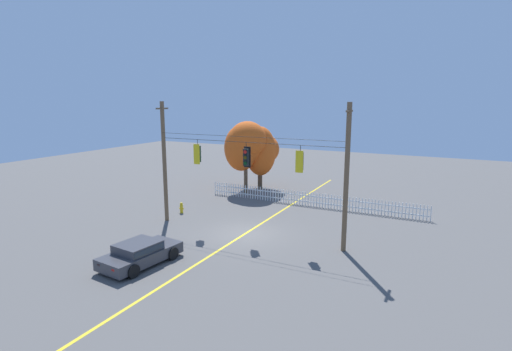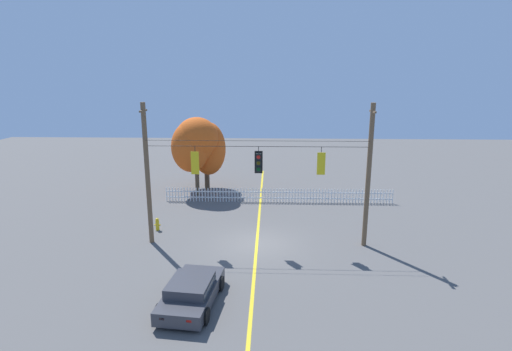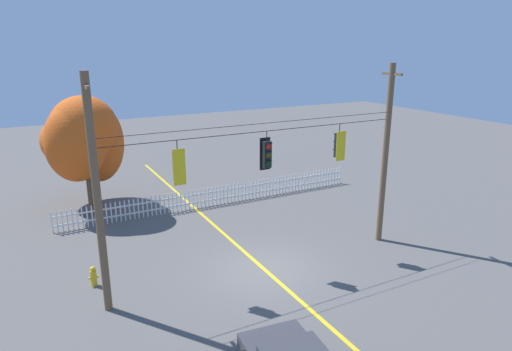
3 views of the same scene
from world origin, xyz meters
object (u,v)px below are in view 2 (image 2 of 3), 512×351
Objects in this scene: traffic_signal_northbound_secondary at (195,162)px; parked_car at (191,291)px; autumn_maple_near_fence at (194,143)px; fire_hydrant at (157,224)px; autumn_maple_mid at (204,147)px; traffic_signal_westbound_side at (321,163)px; traffic_signal_northbound_primary at (259,163)px.

parked_car is at bearing -82.30° from traffic_signal_northbound_secondary.
autumn_maple_near_fence reaches higher than traffic_signal_northbound_secondary.
traffic_signal_northbound_secondary is 1.95× the size of fire_hydrant.
autumn_maple_mid is (0.48, 1.64, -0.60)m from autumn_maple_near_fence.
autumn_maple_mid reaches higher than parked_car.
parked_car is at bearing -133.15° from traffic_signal_westbound_side.
fire_hydrant is (-1.41, -9.40, -3.15)m from autumn_maple_mid.
traffic_signal_westbound_side is (6.71, 0.00, 0.01)m from traffic_signal_northbound_secondary.
parked_car is at bearing -112.10° from traffic_signal_northbound_primary.
fire_hydrant is at bearing 163.81° from traffic_signal_northbound_primary.
autumn_maple_mid reaches higher than traffic_signal_westbound_side.
traffic_signal_northbound_secondary is 11.37m from autumn_maple_mid.
traffic_signal_northbound_primary is at bearing 67.90° from parked_car.
traffic_signal_northbound_secondary is at bearing -32.83° from fire_hydrant.
traffic_signal_westbound_side is at bearing -10.84° from fire_hydrant.
traffic_signal_northbound_primary is (3.39, 0.02, 0.02)m from traffic_signal_northbound_secondary.
autumn_maple_near_fence reaches higher than fire_hydrant.
autumn_maple_near_fence is 8.68m from fire_hydrant.
fire_hydrant is (-6.22, 1.81, -4.28)m from traffic_signal_northbound_primary.
traffic_signal_northbound_secondary is 9.79m from autumn_maple_near_fence.
traffic_signal_northbound_primary is 3.32m from traffic_signal_westbound_side.
traffic_signal_northbound_secondary is 1.02× the size of traffic_signal_northbound_primary.
traffic_signal_northbound_secondary is 0.36× the size of parked_car.
autumn_maple_near_fence is 1.08× the size of autumn_maple_mid.
traffic_signal_westbound_side reaches higher than parked_car.
fire_hydrant is at bearing 169.16° from traffic_signal_westbound_side.
autumn_maple_mid is 10.02m from fire_hydrant.
autumn_maple_near_fence is at bearing 118.93° from traffic_signal_northbound_primary.
autumn_maple_near_fence reaches higher than autumn_maple_mid.
autumn_maple_mid is (-1.42, 11.23, -1.11)m from traffic_signal_northbound_secondary.
fire_hydrant is (-2.83, 1.83, -4.26)m from traffic_signal_northbound_secondary.
traffic_signal_northbound_secondary is at bearing -180.00° from traffic_signal_westbound_side.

